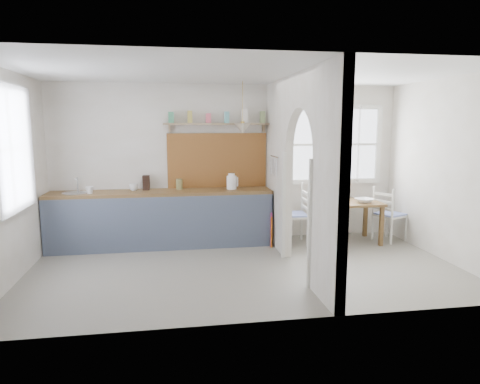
{
  "coord_description": "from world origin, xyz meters",
  "views": [
    {
      "loc": [
        -0.97,
        -5.51,
        1.93
      ],
      "look_at": [
        -0.03,
        0.29,
        1.01
      ],
      "focal_mm": 32.0,
      "sensor_mm": 36.0,
      "label": 1
    }
  ],
  "objects": [
    {
      "name": "floor",
      "position": [
        0.0,
        0.0,
        0.0
      ],
      "size": [
        5.8,
        3.2,
        0.01
      ],
      "primitive_type": "cube",
      "color": "gray",
      "rests_on": "ground"
    },
    {
      "name": "ceiling",
      "position": [
        0.0,
        0.0,
        2.6
      ],
      "size": [
        5.8,
        3.2,
        0.01
      ],
      "primitive_type": "cube",
      "color": "white",
      "rests_on": "walls"
    },
    {
      "name": "walls",
      "position": [
        0.0,
        0.0,
        1.3
      ],
      "size": [
        5.81,
        3.21,
        2.6
      ],
      "color": "white",
      "rests_on": "floor"
    },
    {
      "name": "partition",
      "position": [
        0.7,
        0.06,
        1.45
      ],
      "size": [
        0.12,
        3.2,
        2.6
      ],
      "color": "white",
      "rests_on": "floor"
    },
    {
      "name": "kitchen_window",
      "position": [
        -2.87,
        0.0,
        1.65
      ],
      "size": [
        0.1,
        1.16,
        1.5
      ],
      "primitive_type": null,
      "color": "white",
      "rests_on": "walls"
    },
    {
      "name": "nook_window",
      "position": [
        1.8,
        1.56,
        1.6
      ],
      "size": [
        1.76,
        0.1,
        1.3
      ],
      "primitive_type": null,
      "color": "white",
      "rests_on": "walls"
    },
    {
      "name": "counter",
      "position": [
        -1.13,
        1.33,
        0.46
      ],
      "size": [
        3.5,
        0.6,
        0.9
      ],
      "color": "brown",
      "rests_on": "floor"
    },
    {
      "name": "sink",
      "position": [
        -2.43,
        1.3,
        0.89
      ],
      "size": [
        0.4,
        0.4,
        0.02
      ],
      "primitive_type": "cylinder",
      "color": "#B3B8C1",
      "rests_on": "counter"
    },
    {
      "name": "backsplash",
      "position": [
        -0.2,
        1.58,
        1.35
      ],
      "size": [
        1.65,
        0.03,
        0.9
      ],
      "primitive_type": "cube",
      "color": "#9D5825",
      "rests_on": "walls"
    },
    {
      "name": "shelf",
      "position": [
        -0.2,
        1.49,
        2.0
      ],
      "size": [
        1.75,
        0.2,
        0.21
      ],
      "color": "#A0885E",
      "rests_on": "walls"
    },
    {
      "name": "pendant_lamp",
      "position": [
        0.15,
        1.15,
        1.88
      ],
      "size": [
        0.26,
        0.26,
        0.16
      ],
      "primitive_type": "cone",
      "color": "beige",
      "rests_on": "ceiling"
    },
    {
      "name": "utensil_rail",
      "position": [
        0.61,
        0.9,
        1.45
      ],
      "size": [
        0.02,
        0.5,
        0.02
      ],
      "primitive_type": "cylinder",
      "rotation": [
        1.57,
        0.0,
        0.0
      ],
      "color": "#B3B8C1",
      "rests_on": "partition"
    },
    {
      "name": "dining_table",
      "position": [
        1.87,
        1.07,
        0.34
      ],
      "size": [
        1.11,
        0.76,
        0.68
      ],
      "primitive_type": null,
      "rotation": [
        0.0,
        0.0,
        -0.02
      ],
      "color": "brown",
      "rests_on": "floor"
    },
    {
      "name": "chair_left",
      "position": [
        0.98,
        1.11,
        0.49
      ],
      "size": [
        0.48,
        0.48,
        0.98
      ],
      "primitive_type": null,
      "rotation": [
        0.0,
        0.0,
        -1.63
      ],
      "color": "silver",
      "rests_on": "floor"
    },
    {
      "name": "chair_right",
      "position": [
        2.64,
        1.03,
        0.46
      ],
      "size": [
        0.55,
        0.55,
        0.91
      ],
      "primitive_type": null,
      "rotation": [
        0.0,
        0.0,
        1.99
      ],
      "color": "silver",
      "rests_on": "floor"
    },
    {
      "name": "kettle",
      "position": [
        -0.0,
        1.32,
        1.03
      ],
      "size": [
        0.23,
        0.19,
        0.26
      ],
      "primitive_type": null,
      "rotation": [
        0.0,
        0.0,
        -0.11
      ],
      "color": "white",
      "rests_on": "counter"
    },
    {
      "name": "mug_a",
      "position": [
        -2.2,
        1.18,
        0.96
      ],
      "size": [
        0.15,
        0.15,
        0.11
      ],
      "primitive_type": "imported",
      "rotation": [
        0.0,
        0.0,
        -0.28
      ],
      "color": "white",
      "rests_on": "counter"
    },
    {
      "name": "mug_b",
      "position": [
        -1.56,
        1.4,
        0.96
      ],
      "size": [
        0.16,
        0.16,
        0.11
      ],
      "primitive_type": "imported",
      "rotation": [
        0.0,
        0.0,
        0.13
      ],
      "color": "silver",
      "rests_on": "counter"
    },
    {
      "name": "knife_block",
      "position": [
        -1.37,
        1.47,
        1.02
      ],
      "size": [
        0.11,
        0.15,
        0.23
      ],
      "primitive_type": "cube",
      "rotation": [
        0.0,
        0.0,
        -0.03
      ],
      "color": "#3C231A",
      "rests_on": "counter"
    },
    {
      "name": "jar",
      "position": [
        -0.84,
        1.44,
        0.98
      ],
      "size": [
        0.13,
        0.13,
        0.17
      ],
      "primitive_type": "cylinder",
      "rotation": [
        0.0,
        0.0,
        -0.32
      ],
      "color": "olive",
      "rests_on": "counter"
    },
    {
      "name": "towel_magenta",
      "position": [
        0.58,
        0.96,
        0.28
      ],
      "size": [
        0.02,
        0.03,
        0.57
      ],
      "primitive_type": "cube",
      "color": "#AC286C",
      "rests_on": "counter"
    },
    {
      "name": "towel_orange",
      "position": [
        0.58,
        0.93,
        0.25
      ],
      "size": [
        0.02,
        0.03,
        0.5
      ],
      "primitive_type": "cube",
      "color": "#BC4F0C",
      "rests_on": "counter"
    },
    {
      "name": "bowl",
      "position": [
        2.12,
        0.93,
        0.72
      ],
      "size": [
        0.34,
        0.34,
        0.07
      ],
      "primitive_type": "imported",
      "rotation": [
        0.0,
        0.0,
        0.26
      ],
      "color": "white",
      "rests_on": "dining_table"
    },
    {
      "name": "table_cup",
      "position": [
        1.68,
        0.89,
        0.73
      ],
      "size": [
        0.11,
        0.11,
        0.1
      ],
      "primitive_type": "imported",
      "rotation": [
        0.0,
        0.0,
        -0.04
      ],
      "color": "gray",
      "rests_on": "dining_table"
    },
    {
      "name": "plate",
      "position": [
        1.58,
        1.01,
        0.69
      ],
      "size": [
        0.22,
        0.22,
        0.02
      ],
      "primitive_type": "cylinder",
      "rotation": [
        0.0,
        0.0,
        -0.07
      ],
      "color": "black",
      "rests_on": "dining_table"
    },
    {
      "name": "vase",
      "position": [
        1.89,
        1.25,
        0.79
      ],
      "size": [
        0.25,
        0.25,
        0.2
      ],
      "primitive_type": "imported",
      "rotation": [
        0.0,
        0.0,
        0.33
      ],
      "color": "#553D61",
      "rests_on": "dining_table"
    }
  ]
}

